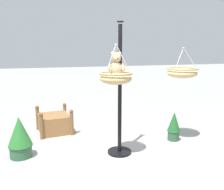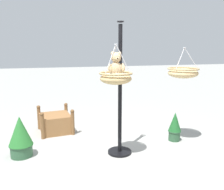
# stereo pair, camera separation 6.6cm
# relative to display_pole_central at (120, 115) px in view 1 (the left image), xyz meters

# --- Properties ---
(ground_plane) EXTENTS (40.00, 40.00, 0.00)m
(ground_plane) POSITION_rel_display_pole_central_xyz_m (0.21, 0.08, -0.73)
(ground_plane) COLOR #9E9E99
(display_pole_central) EXTENTS (0.44, 0.44, 2.38)m
(display_pole_central) POSITION_rel_display_pole_central_xyz_m (0.00, 0.00, 0.00)
(display_pole_central) COLOR black
(display_pole_central) RESTS_ON ground
(hanging_basket_with_teddy) EXTENTS (0.55, 0.55, 0.66)m
(hanging_basket_with_teddy) POSITION_rel_display_pole_central_xyz_m (0.15, 0.25, 0.72)
(hanging_basket_with_teddy) COLOR tan
(teddy_bear) EXTENTS (0.29, 0.25, 0.42)m
(teddy_bear) POSITION_rel_display_pole_central_xyz_m (0.15, 0.27, 0.91)
(teddy_bear) COLOR tan
(hanging_basket_left_high) EXTENTS (0.61, 0.61, 0.60)m
(hanging_basket_left_high) POSITION_rel_display_pole_central_xyz_m (-1.35, -0.17, 0.72)
(hanging_basket_left_high) COLOR tan
(wooden_planter_box) EXTENTS (0.83, 0.85, 0.59)m
(wooden_planter_box) POSITION_rel_display_pole_central_xyz_m (1.11, -1.49, -0.50)
(wooden_planter_box) COLOR olive
(wooden_planter_box) RESTS_ON ground
(potted_plant_small_succulent) EXTENTS (0.27, 0.27, 0.61)m
(potted_plant_small_succulent) POSITION_rel_display_pole_central_xyz_m (-1.30, -0.29, -0.42)
(potted_plant_small_succulent) COLOR #2D5638
(potted_plant_small_succulent) RESTS_ON ground
(potted_plant_conical_shrub) EXTENTS (0.42, 0.42, 0.75)m
(potted_plant_conical_shrub) POSITION_rel_display_pole_central_xyz_m (1.76, -0.33, -0.36)
(potted_plant_conical_shrub) COLOR #2D5638
(potted_plant_conical_shrub) RESTS_ON ground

